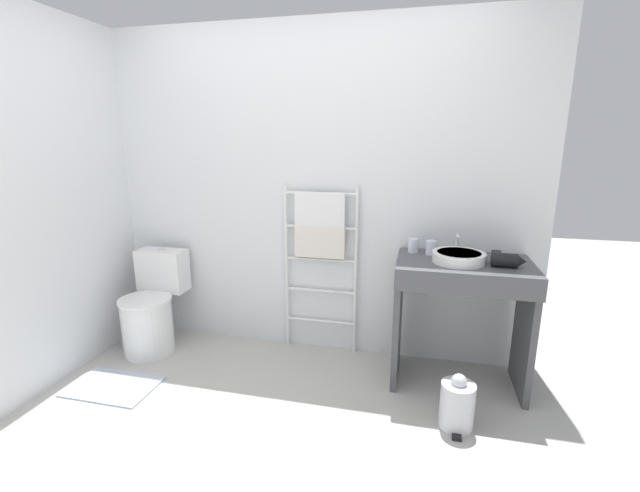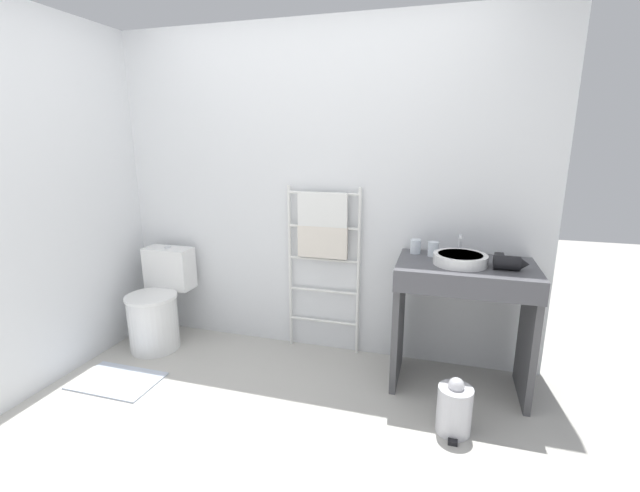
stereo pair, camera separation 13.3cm
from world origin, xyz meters
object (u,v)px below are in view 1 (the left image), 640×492
sink_basin (459,257)px  hair_dryer (506,260)px  cup_near_wall (413,245)px  toilet (152,310)px  towel_radiator (320,237)px  trash_bin (457,404)px  cup_near_edge (431,248)px

sink_basin → hair_dryer: bearing=-6.0°
cup_near_wall → hair_dryer: bearing=-21.3°
toilet → cup_near_wall: 2.02m
sink_basin → cup_near_wall: size_ratio=3.45×
hair_dryer → towel_radiator: bearing=166.7°
cup_near_wall → hair_dryer: 0.59m
toilet → trash_bin: size_ratio=2.29×
hair_dryer → trash_bin: size_ratio=0.59×
toilet → cup_near_edge: size_ratio=7.94×
cup_near_edge → trash_bin: 0.98m
cup_near_wall → cup_near_edge: (0.12, -0.04, 0.00)m
sink_basin → cup_near_wall: (-0.28, 0.19, 0.01)m
towel_radiator → cup_near_wall: (0.67, -0.07, -0.00)m
trash_bin → sink_basin: bearing=91.9°
sink_basin → cup_near_edge: 0.22m
sink_basin → cup_near_edge: size_ratio=3.39×
toilet → cup_near_wall: bearing=6.1°
sink_basin → hair_dryer: (0.27, -0.03, 0.01)m
towel_radiator → trash_bin: 1.42m
hair_dryer → trash_bin: hair_dryer is taller
cup_near_edge → hair_dryer: (0.44, -0.18, -0.01)m
sink_basin → cup_near_edge: cup_near_edge is taller
toilet → cup_near_edge: bearing=4.6°
sink_basin → trash_bin: bearing=-88.1°
towel_radiator → sink_basin: (0.95, -0.26, -0.02)m
cup_near_edge → trash_bin: (0.18, -0.61, -0.75)m
sink_basin → cup_near_edge: bearing=138.3°
towel_radiator → toilet: bearing=-167.5°
sink_basin → trash_bin: 0.87m
hair_dryer → sink_basin: bearing=174.0°
towel_radiator → hair_dryer: towel_radiator is taller
cup_near_edge → toilet: bearing=-175.4°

